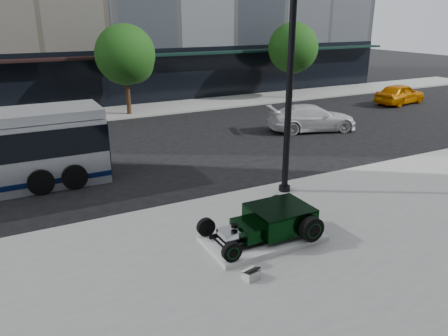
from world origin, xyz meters
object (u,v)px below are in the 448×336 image
hot_rod (273,220)px  white_sedan (312,118)px  yellow_taxi (400,94)px  lamppost (289,95)px

hot_rod → white_sedan: (9.21, 9.93, 0.04)m
white_sedan → hot_rod: bearing=153.7°
hot_rod → white_sedan: white_sedan is taller
yellow_taxi → lamppost: bearing=111.1°
white_sedan → lamppost: bearing=152.6°
hot_rod → lamppost: size_ratio=0.42×
white_sedan → yellow_taxi: 11.30m
hot_rod → white_sedan: bearing=47.2°
hot_rod → lamppost: (2.41, 2.87, 2.98)m
lamppost → white_sedan: bearing=46.1°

